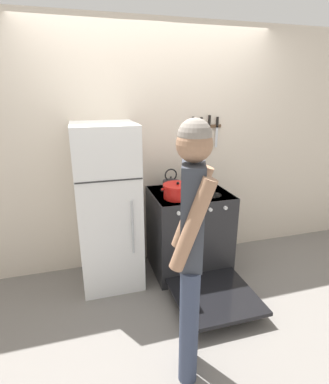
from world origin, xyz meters
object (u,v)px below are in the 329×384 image
(person, at_px, (191,243))
(refrigerator, at_px, (108,207))
(tea_kettle, at_px, (171,183))
(utensil_jar, at_px, (203,180))
(stove_range, at_px, (190,233))
(dutch_oven_pot, at_px, (178,191))

(person, bearing_deg, refrigerator, 37.71)
(tea_kettle, height_order, utensil_jar, utensil_jar)
(stove_range, bearing_deg, utensil_jar, 41.83)
(stove_range, height_order, person, person)
(dutch_oven_pot, relative_size, tea_kettle, 1.43)
(tea_kettle, xyz_separation_m, utensil_jar, (0.36, 0.01, 0.01))
(dutch_oven_pot, distance_m, tea_kettle, 0.26)
(utensil_jar, relative_size, person, 0.16)
(stove_range, distance_m, tea_kettle, 0.57)
(utensil_jar, bearing_deg, dutch_oven_pot, -144.11)
(refrigerator, relative_size, stove_range, 1.17)
(person, bearing_deg, tea_kettle, 8.33)
(tea_kettle, relative_size, person, 0.13)
(refrigerator, relative_size, utensil_jar, 5.67)
(dutch_oven_pot, xyz_separation_m, person, (-0.28, -1.08, 0.04))
(dutch_oven_pot, bearing_deg, tea_kettle, 87.02)
(refrigerator, height_order, tea_kettle, refrigerator)
(tea_kettle, bearing_deg, person, -102.21)
(dutch_oven_pot, xyz_separation_m, tea_kettle, (0.01, 0.26, -0.00))
(stove_range, height_order, tea_kettle, tea_kettle)
(tea_kettle, height_order, person, person)
(dutch_oven_pot, distance_m, person, 1.12)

